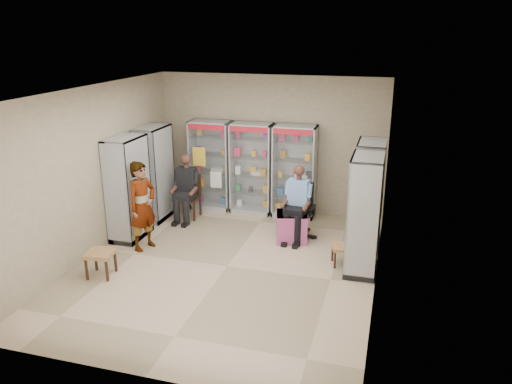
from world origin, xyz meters
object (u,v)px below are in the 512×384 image
(cabinet_right_near, at_px, (364,215))
(woven_stool_a, at_px, (342,255))
(woven_stool_b, at_px, (101,264))
(cabinet_back_left, at_px, (211,165))
(seated_shopkeeper, at_px, (299,204))
(cabinet_right_far, at_px, (368,195))
(pink_trunk, at_px, (291,227))
(wooden_chair, at_px, (189,197))
(office_chair, at_px, (299,211))
(cabinet_back_right, at_px, (294,172))
(cabinet_back_mid, at_px, (252,168))
(standing_man, at_px, (142,206))
(cabinet_left_near, at_px, (128,189))
(cabinet_left_far, at_px, (154,173))

(cabinet_right_near, relative_size, woven_stool_a, 5.61)
(woven_stool_a, relative_size, woven_stool_b, 0.82)
(cabinet_back_left, height_order, seated_shopkeeper, cabinet_back_left)
(cabinet_right_far, bearing_deg, pink_trunk, 98.26)
(cabinet_back_left, xyz_separation_m, cabinet_right_far, (3.53, -1.13, 0.00))
(woven_stool_a, distance_m, woven_stool_b, 4.09)
(wooden_chair, height_order, office_chair, office_chair)
(cabinet_back_right, relative_size, office_chair, 1.83)
(cabinet_back_mid, relative_size, seated_shopkeeper, 1.44)
(cabinet_right_near, height_order, pink_trunk, cabinet_right_near)
(office_chair, bearing_deg, standing_man, -147.16)
(woven_stool_a, height_order, standing_man, standing_man)
(cabinet_back_right, xyz_separation_m, cabinet_left_near, (-2.83, -2.03, 0.00))
(seated_shopkeeper, xyz_separation_m, pink_trunk, (-0.10, -0.16, -0.42))
(cabinet_left_far, height_order, office_chair, cabinet_left_far)
(pink_trunk, xyz_separation_m, woven_stool_a, (1.06, -0.78, -0.10))
(cabinet_back_right, distance_m, cabinet_right_near, 2.76)
(woven_stool_a, bearing_deg, cabinet_right_near, -19.09)
(cabinet_right_near, bearing_deg, standing_man, 92.89)
(cabinet_right_near, distance_m, standing_man, 3.97)
(cabinet_back_left, distance_m, seated_shopkeeper, 2.54)
(seated_shopkeeper, bearing_deg, wooden_chair, 176.58)
(seated_shopkeeper, xyz_separation_m, woven_stool_b, (-2.83, -2.45, -0.48))
(cabinet_back_left, bearing_deg, office_chair, -26.67)
(cabinet_right_near, xyz_separation_m, wooden_chair, (-3.78, 1.50, -0.53))
(cabinet_left_far, relative_size, woven_stool_a, 5.61)
(cabinet_right_far, bearing_deg, cabinet_left_far, 87.43)
(cabinet_back_left, xyz_separation_m, office_chair, (2.23, -1.12, -0.45))
(cabinet_right_near, height_order, office_chair, cabinet_right_near)
(seated_shopkeeper, distance_m, standing_man, 2.95)
(office_chair, bearing_deg, cabinet_right_near, -33.86)
(cabinet_left_near, height_order, wooden_chair, cabinet_left_near)
(cabinet_left_far, bearing_deg, cabinet_back_mid, 116.32)
(cabinet_left_near, bearing_deg, cabinet_left_far, 180.00)
(cabinet_back_mid, distance_m, cabinet_right_far, 2.82)
(woven_stool_a, bearing_deg, cabinet_back_right, 121.57)
(pink_trunk, bearing_deg, office_chair, 64.93)
(wooden_chair, distance_m, woven_stool_a, 3.73)
(standing_man, bearing_deg, cabinet_back_mid, -10.53)
(cabinet_back_left, bearing_deg, cabinet_back_right, 0.00)
(seated_shopkeeper, height_order, woven_stool_b, seated_shopkeeper)
(cabinet_right_far, relative_size, office_chair, 1.83)
(cabinet_right_near, xyz_separation_m, pink_trunk, (-1.39, 0.90, -0.72))
(standing_man, bearing_deg, office_chair, -44.80)
(office_chair, relative_size, seated_shopkeeper, 0.79)
(cabinet_back_right, relative_size, woven_stool_b, 4.60)
(office_chair, distance_m, seated_shopkeeper, 0.16)
(cabinet_left_near, relative_size, woven_stool_a, 5.61)
(cabinet_back_mid, bearing_deg, cabinet_left_far, -153.68)
(woven_stool_b, bearing_deg, cabinet_right_near, 18.64)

